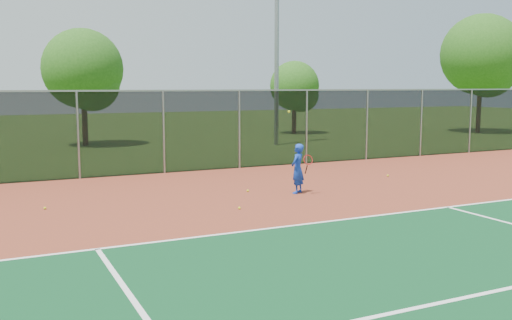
{
  "coord_description": "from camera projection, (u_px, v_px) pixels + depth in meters",
  "views": [
    {
      "loc": [
        -8.84,
        -8.06,
        3.18
      ],
      "look_at": [
        -2.62,
        5.0,
        1.3
      ],
      "focal_mm": 40.0,
      "sensor_mm": 36.0,
      "label": 1
    }
  ],
  "objects": [
    {
      "name": "practice_ball_2",
      "position": [
        45.0,
        208.0,
        14.69
      ],
      "size": [
        0.07,
        0.07,
        0.07
      ],
      "primitive_type": "sphere",
      "color": "yellow",
      "rests_on": "court_apron"
    },
    {
      "name": "ground",
      "position": [
        481.0,
        246.0,
        11.4
      ],
      "size": [
        120.0,
        120.0,
        0.0
      ],
      "primitive_type": "plane",
      "color": "#305217",
      "rests_on": "ground"
    },
    {
      "name": "practice_ball_3",
      "position": [
        248.0,
        191.0,
        17.13
      ],
      "size": [
        0.07,
        0.07,
        0.07
      ],
      "primitive_type": "sphere",
      "color": "yellow",
      "rests_on": "court_apron"
    },
    {
      "name": "floodlight_n",
      "position": [
        277.0,
        24.0,
        30.16
      ],
      "size": [
        0.9,
        0.4,
        11.32
      ],
      "color": "gray",
      "rests_on": "ground"
    },
    {
      "name": "practice_ball_0",
      "position": [
        388.0,
        176.0,
        20.02
      ],
      "size": [
        0.07,
        0.07,
        0.07
      ],
      "primitive_type": "sphere",
      "color": "yellow",
      "rests_on": "court_apron"
    },
    {
      "name": "tennis_player",
      "position": [
        298.0,
        168.0,
        16.83
      ],
      "size": [
        0.64,
        0.72,
        2.46
      ],
      "color": "#133AB7",
      "rests_on": "court_apron"
    },
    {
      "name": "tree_back_left",
      "position": [
        85.0,
        72.0,
        30.02
      ],
      "size": [
        4.22,
        4.22,
        6.2
      ],
      "color": "#371F14",
      "rests_on": "ground"
    },
    {
      "name": "fence_back",
      "position": [
        239.0,
        128.0,
        21.94
      ],
      "size": [
        30.0,
        0.06,
        3.03
      ],
      "color": "black",
      "rests_on": "court_apron"
    },
    {
      "name": "practice_ball_1",
      "position": [
        239.0,
        208.0,
        14.7
      ],
      "size": [
        0.07,
        0.07,
        0.07
      ],
      "primitive_type": "sphere",
      "color": "yellow",
      "rests_on": "court_apron"
    },
    {
      "name": "tree_back_right",
      "position": [
        483.0,
        58.0,
        38.55
      ],
      "size": [
        5.46,
        5.46,
        8.02
      ],
      "color": "#371F14",
      "rests_on": "ground"
    },
    {
      "name": "court_apron",
      "position": [
        414.0,
        224.0,
        13.19
      ],
      "size": [
        30.0,
        20.0,
        0.02
      ],
      "primitive_type": "cube",
      "color": "brown",
      "rests_on": "ground"
    },
    {
      "name": "tree_back_mid",
      "position": [
        296.0,
        88.0,
        37.98
      ],
      "size": [
        3.3,
        3.3,
        4.84
      ],
      "color": "#371F14",
      "rests_on": "ground"
    }
  ]
}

